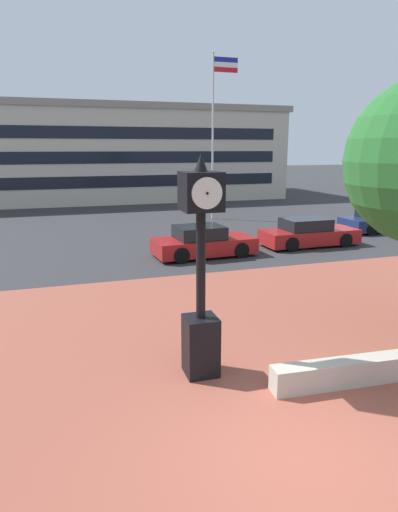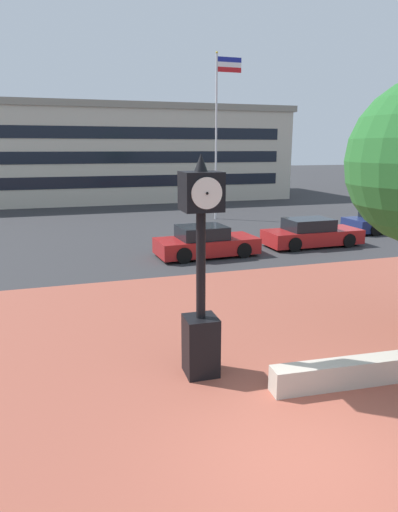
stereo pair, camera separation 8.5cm
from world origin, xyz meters
name	(u,v)px [view 2 (the right image)]	position (x,y,z in m)	size (l,w,h in m)	color
ground_plane	(301,457)	(0.00, 0.00, 0.00)	(200.00, 200.00, 0.00)	#2D2D30
plaza_brick_paving	(229,367)	(0.00, 2.92, 0.00)	(44.00, 13.84, 0.01)	brown
planter_wall	(351,372)	(1.97, 1.57, 0.25)	(3.20, 0.40, 0.50)	#ADA393
street_clock	(201,278)	(-0.63, 2.85, 2.00)	(0.73, 0.83, 4.32)	black
car_street_near	(386,221)	(13.67, 14.88, 0.57)	(4.46, 1.96, 1.28)	navy
car_street_mid	(311,234)	(7.88, 12.82, 0.57)	(4.48, 1.89, 1.28)	maroon
car_street_far	(205,243)	(2.62, 12.41, 0.57)	(4.27, 2.11, 1.28)	maroon
flagpole_primary	(218,125)	(6.56, 21.85, 5.73)	(1.63, 0.14, 9.93)	silver
civic_building	(114,153)	(2.08, 37.36, 3.94)	(29.43, 13.58, 7.87)	beige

